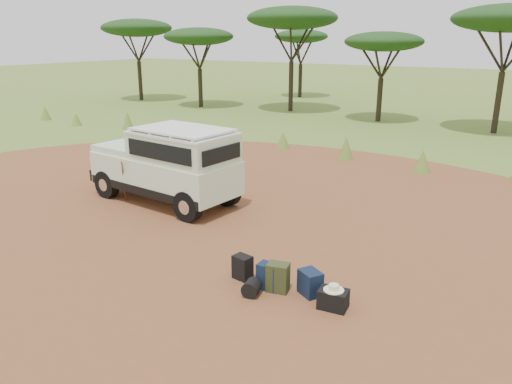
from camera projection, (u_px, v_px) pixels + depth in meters
The scene contains 13 objects.
ground at pixel (204, 231), 12.17m from camera, with size 140.00×140.00×0.00m, color olive.
dirt_clearing at pixel (204, 231), 12.17m from camera, with size 23.00×23.00×0.01m, color brown.
grass_fringe at pixel (347, 150), 18.97m from camera, with size 36.60×1.60×0.90m.
acacia_treeline at pixel (446, 29), 26.26m from camera, with size 46.70×13.20×6.26m.
safari_vehicle at pixel (168, 166), 13.98m from camera, with size 4.68×2.17×2.21m.
walking_staff at pixel (124, 182), 14.01m from camera, with size 0.03×0.03×1.35m, color #5E2116.
backpack_black at pixel (243, 267), 9.74m from camera, with size 0.35×0.26×0.48m, color black.
backpack_navy at pixel (268, 276), 9.35m from camera, with size 0.39×0.28×0.51m, color #12203A.
backpack_olive at pixel (278, 278), 9.26m from camera, with size 0.40×0.29×0.56m, color #343B1B.
duffel_navy at pixel (310, 283), 9.14m from camera, with size 0.42×0.32×0.47m, color #12203A.
hard_case at pixel (333, 299), 8.69m from camera, with size 0.50×0.35×0.35m, color black.
stuff_sack at pixel (252, 288), 9.13m from camera, with size 0.31×0.31×0.31m, color black.
safari_hat at pixel (334, 288), 8.63m from camera, with size 0.36×0.36×0.10m.
Camera 1 is at (7.14, -8.87, 4.57)m, focal length 35.00 mm.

